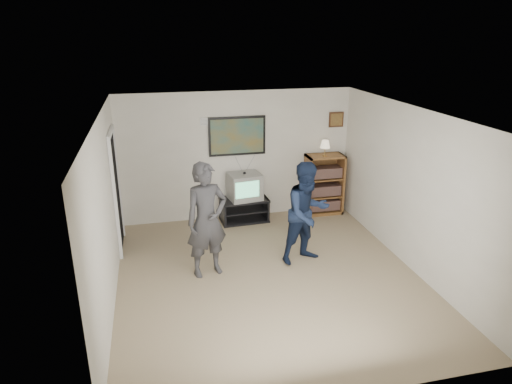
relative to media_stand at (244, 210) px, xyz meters
name	(u,v)px	position (x,y,z in m)	size (l,w,h in m)	color
room_shell	(264,193)	(-0.07, -1.88, 1.02)	(4.51, 5.00, 2.51)	#90765B
media_stand	(244,210)	(0.00, 0.00, 0.00)	(0.95, 0.56, 0.46)	black
crt_television	(245,186)	(0.01, 0.00, 0.48)	(0.60, 0.51, 0.51)	gray
bookshelf	(324,184)	(1.66, 0.05, 0.38)	(0.74, 0.42, 1.22)	brown
table_lamp	(325,148)	(1.62, 0.00, 1.15)	(0.20, 0.20, 0.31)	beige
person_tall	(207,220)	(-0.95, -1.87, 0.66)	(0.65, 0.43, 1.78)	#333336
person_short	(307,213)	(0.65, -1.81, 0.60)	(0.81, 0.63, 1.66)	#15203B
controller_left	(201,195)	(-1.00, -1.63, 0.97)	(0.04, 0.12, 0.04)	white
controller_right	(300,196)	(0.61, -1.56, 0.79)	(0.04, 0.12, 0.04)	white
poster	(237,136)	(-0.07, 0.25, 1.42)	(1.10, 0.03, 0.75)	black
air_vent	(208,122)	(-0.62, 0.25, 1.72)	(0.28, 0.02, 0.14)	white
small_picture	(336,120)	(1.93, 0.25, 1.65)	(0.30, 0.03, 0.30)	black
doorway	(116,192)	(-2.31, -0.63, 0.77)	(0.03, 0.85, 2.00)	black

